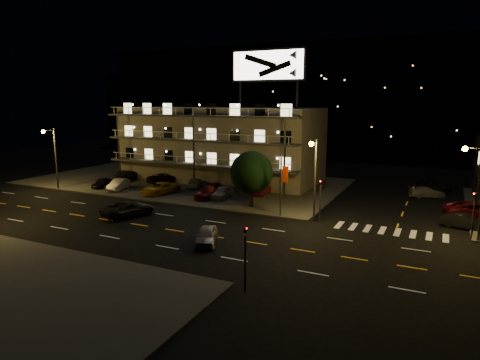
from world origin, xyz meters
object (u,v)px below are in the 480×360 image
at_px(side_car_0, 465,222).
at_px(lot_car_7, 195,183).
at_px(tree, 251,174).
at_px(lot_car_4, 222,192).
at_px(lot_car_2, 160,188).
at_px(road_car_west, 128,209).
at_px(road_car_east, 207,236).

bearing_deg(side_car_0, lot_car_7, 94.63).
distance_m(tree, lot_car_7, 12.93).
bearing_deg(tree, lot_car_4, 155.43).
bearing_deg(tree, lot_car_7, 150.33).
xyz_separation_m(tree, lot_car_7, (-10.93, 6.23, -2.99)).
bearing_deg(lot_car_2, road_car_west, -57.21).
bearing_deg(road_car_east, lot_car_4, 90.00).
height_order(tree, lot_car_7, tree).
distance_m(tree, road_car_west, 13.34).
bearing_deg(tree, side_car_0, 3.81).
height_order(lot_car_2, road_car_west, lot_car_2).
bearing_deg(side_car_0, road_car_west, 121.31).
relative_size(lot_car_7, side_car_0, 1.03).
xyz_separation_m(lot_car_4, road_car_east, (6.31, -14.60, -0.17)).
bearing_deg(road_car_west, side_car_0, -140.99).
bearing_deg(lot_car_4, lot_car_2, -172.80).
relative_size(tree, lot_car_7, 1.43).
relative_size(side_car_0, road_car_east, 1.01).
relative_size(lot_car_2, lot_car_4, 1.22).
xyz_separation_m(lot_car_7, road_car_west, (1.16, -14.79, -0.01)).
height_order(road_car_east, road_car_west, road_car_west).
xyz_separation_m(tree, road_car_east, (1.64, -12.47, -3.07)).
bearing_deg(road_car_west, lot_car_4, -94.54).
distance_m(lot_car_7, road_car_east, 22.54).
relative_size(side_car_0, road_car_west, 0.76).
height_order(lot_car_2, lot_car_7, lot_car_2).
bearing_deg(road_car_east, tree, 74.15).
height_order(lot_car_4, road_car_east, lot_car_4).
xyz_separation_m(road_car_east, road_car_west, (-11.42, 3.91, 0.07)).
relative_size(tree, road_car_east, 1.50).
height_order(tree, road_car_west, tree).
relative_size(lot_car_2, road_car_west, 0.93).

